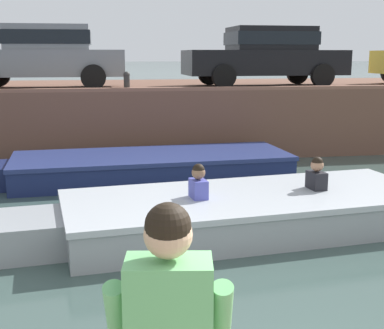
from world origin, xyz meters
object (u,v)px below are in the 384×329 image
object	(u,v)px
motorboat_passing	(234,213)
car_left_inner_grey	(45,54)
boat_moored_central_navy	(139,167)
mooring_bollard_mid	(127,80)
car_centre_black	(266,54)

from	to	relation	value
motorboat_passing	car_left_inner_grey	bearing A→B (deg)	114.97
boat_moored_central_navy	motorboat_passing	bearing A→B (deg)	-72.04
motorboat_passing	mooring_bollard_mid	size ratio (longest dim) A/B	14.52
mooring_bollard_mid	motorboat_passing	bearing A→B (deg)	-77.13
motorboat_passing	mooring_bollard_mid	distance (m)	5.80
boat_moored_central_navy	motorboat_passing	distance (m)	3.64
boat_moored_central_navy	car_left_inner_grey	world-z (taller)	car_left_inner_grey
motorboat_passing	car_centre_black	size ratio (longest dim) A/B	1.53
boat_moored_central_navy	motorboat_passing	world-z (taller)	motorboat_passing
car_centre_black	boat_moored_central_navy	bearing A→B (deg)	-137.19
motorboat_passing	car_left_inner_grey	world-z (taller)	car_left_inner_grey
boat_moored_central_navy	car_left_inner_grey	xyz separation A→B (m)	(-2.06, 3.38, 2.25)
boat_moored_central_navy	car_left_inner_grey	bearing A→B (deg)	121.43
boat_moored_central_navy	car_centre_black	xyz separation A→B (m)	(3.65, 3.38, 2.25)
boat_moored_central_navy	car_left_inner_grey	size ratio (longest dim) A/B	1.66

